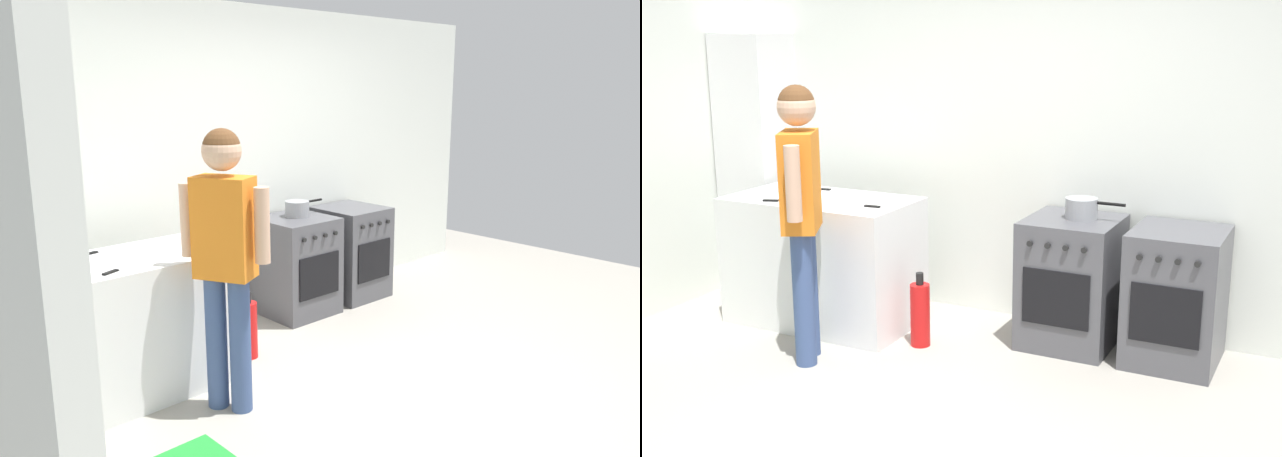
% 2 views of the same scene
% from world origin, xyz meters
% --- Properties ---
extents(ground_plane, '(8.00, 8.00, 0.00)m').
position_xyz_m(ground_plane, '(0.00, 0.00, 0.00)').
color(ground_plane, gray).
extents(back_wall, '(6.00, 0.10, 2.60)m').
position_xyz_m(back_wall, '(0.00, 1.95, 1.30)').
color(back_wall, silver).
rests_on(back_wall, ground).
extents(counter_unit, '(1.30, 0.70, 0.90)m').
position_xyz_m(counter_unit, '(-1.35, 1.20, 0.45)').
color(counter_unit, silver).
rests_on(counter_unit, ground).
extents(oven_left, '(0.58, 0.62, 0.85)m').
position_xyz_m(oven_left, '(0.35, 1.58, 0.43)').
color(oven_left, '#4C4C51').
rests_on(oven_left, ground).
extents(oven_right, '(0.55, 0.62, 0.85)m').
position_xyz_m(oven_right, '(1.03, 1.58, 0.43)').
color(oven_right, '#4C4C51').
rests_on(oven_right, ground).
extents(pot, '(0.39, 0.21, 0.13)m').
position_xyz_m(pot, '(0.40, 1.60, 0.92)').
color(pot, gray).
rests_on(pot, oven_left).
extents(knife_carving, '(0.33, 0.06, 0.01)m').
position_xyz_m(knife_carving, '(-0.97, 1.10, 0.90)').
color(knife_carving, silver).
rests_on(knife_carving, counter_unit).
extents(knife_chef, '(0.31, 0.08, 0.01)m').
position_xyz_m(knife_chef, '(-1.59, 1.43, 0.90)').
color(knife_chef, silver).
rests_on(knife_chef, counter_unit).
extents(knife_utility, '(0.24, 0.12, 0.01)m').
position_xyz_m(knife_utility, '(-1.53, 0.98, 0.90)').
color(knife_utility, silver).
rests_on(knife_utility, counter_unit).
extents(person, '(0.34, 0.51, 1.72)m').
position_xyz_m(person, '(-1.05, 0.59, 1.04)').
color(person, '#384C7A').
rests_on(person, ground).
extents(fire_extinguisher, '(0.13, 0.13, 0.50)m').
position_xyz_m(fire_extinguisher, '(-0.52, 1.10, 0.22)').
color(fire_extinguisher, red).
rests_on(fire_extinguisher, ground).
extents(larder_cabinet, '(0.48, 0.44, 2.00)m').
position_xyz_m(larder_cabinet, '(-2.30, 1.68, 1.00)').
color(larder_cabinet, silver).
rests_on(larder_cabinet, ground).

